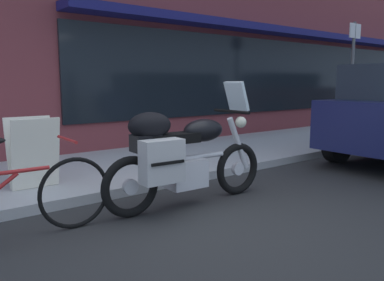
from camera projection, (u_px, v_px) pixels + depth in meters
name	position (u px, v px, depth m)	size (l,w,h in m)	color
ground_plane	(217.00, 220.00, 3.97)	(80.00, 80.00, 0.00)	#2B2B2B
storefront_building	(344.00, 1.00, 12.01)	(25.76, 0.90, 7.92)	brown
touring_motorcycle	(181.00, 154.00, 4.30)	(2.12, 0.62, 1.40)	black
parked_bicycle	(18.00, 199.00, 3.41)	(1.69, 0.48, 0.94)	black
sandwich_board_sign	(33.00, 153.00, 4.71)	(0.55, 0.40, 0.85)	silver
parking_sign_pole	(352.00, 70.00, 8.89)	(0.44, 0.07, 2.61)	#59595B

